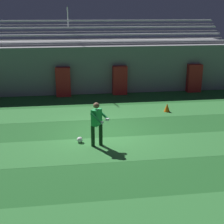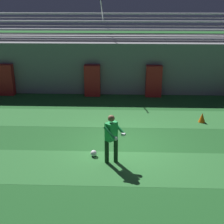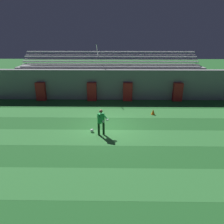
{
  "view_description": "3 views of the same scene",
  "coord_description": "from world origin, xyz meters",
  "px_view_note": "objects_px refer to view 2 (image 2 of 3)",
  "views": [
    {
      "loc": [
        -1.22,
        -11.99,
        4.79
      ],
      "look_at": [
        0.4,
        -0.0,
        0.85
      ],
      "focal_mm": 50.0,
      "sensor_mm": 36.0,
      "label": 1
    },
    {
      "loc": [
        0.0,
        -10.45,
        5.17
      ],
      "look_at": [
        -0.36,
        -0.34,
        1.39
      ],
      "focal_mm": 50.0,
      "sensor_mm": 36.0,
      "label": 2
    },
    {
      "loc": [
        0.5,
        -13.67,
        6.02
      ],
      "look_at": [
        0.32,
        -1.14,
        1.44
      ],
      "focal_mm": 35.0,
      "sensor_mm": 36.0,
      "label": 3
    }
  ],
  "objects_px": {
    "padding_pillar_gate_left": "(92,81)",
    "padding_pillar_far_left": "(6,80)",
    "goalkeeper": "(112,136)",
    "padding_pillar_gate_right": "(154,81)",
    "traffic_cone": "(202,118)",
    "soccer_ball": "(94,153)"
  },
  "relations": [
    {
      "from": "soccer_ball",
      "to": "padding_pillar_gate_right",
      "type": "bearing_deg",
      "value": 69.18
    },
    {
      "from": "padding_pillar_gate_right",
      "to": "goalkeeper",
      "type": "bearing_deg",
      "value": -105.28
    },
    {
      "from": "padding_pillar_far_left",
      "to": "traffic_cone",
      "type": "relative_size",
      "value": 4.03
    },
    {
      "from": "goalkeeper",
      "to": "traffic_cone",
      "type": "relative_size",
      "value": 3.98
    },
    {
      "from": "padding_pillar_far_left",
      "to": "traffic_cone",
      "type": "xyz_separation_m",
      "value": [
        9.88,
        -3.68,
        -0.64
      ]
    },
    {
      "from": "padding_pillar_gate_right",
      "to": "soccer_ball",
      "type": "distance_m",
      "value": 7.45
    },
    {
      "from": "goalkeeper",
      "to": "soccer_ball",
      "type": "bearing_deg",
      "value": 148.32
    },
    {
      "from": "padding_pillar_gate_left",
      "to": "padding_pillar_far_left",
      "type": "relative_size",
      "value": 1.0
    },
    {
      "from": "goalkeeper",
      "to": "padding_pillar_far_left",
      "type": "bearing_deg",
      "value": 129.73
    },
    {
      "from": "padding_pillar_gate_left",
      "to": "soccer_ball",
      "type": "relative_size",
      "value": 7.7
    },
    {
      "from": "padding_pillar_gate_right",
      "to": "padding_pillar_far_left",
      "type": "bearing_deg",
      "value": 180.0
    },
    {
      "from": "traffic_cone",
      "to": "soccer_ball",
      "type": "bearing_deg",
      "value": -143.74
    },
    {
      "from": "goalkeeper",
      "to": "padding_pillar_gate_right",
      "type": "bearing_deg",
      "value": 74.72
    },
    {
      "from": "padding_pillar_gate_left",
      "to": "padding_pillar_far_left",
      "type": "distance_m",
      "value": 4.76
    },
    {
      "from": "goalkeeper",
      "to": "padding_pillar_gate_left",
      "type": "bearing_deg",
      "value": 100.24
    },
    {
      "from": "padding_pillar_far_left",
      "to": "soccer_ball",
      "type": "height_order",
      "value": "padding_pillar_far_left"
    },
    {
      "from": "padding_pillar_gate_left",
      "to": "soccer_ball",
      "type": "height_order",
      "value": "padding_pillar_gate_left"
    },
    {
      "from": "padding_pillar_far_left",
      "to": "traffic_cone",
      "type": "bearing_deg",
      "value": -20.42
    },
    {
      "from": "padding_pillar_far_left",
      "to": "goalkeeper",
      "type": "relative_size",
      "value": 1.01
    },
    {
      "from": "traffic_cone",
      "to": "goalkeeper",
      "type": "bearing_deg",
      "value": -136.19
    },
    {
      "from": "traffic_cone",
      "to": "padding_pillar_gate_right",
      "type": "bearing_deg",
      "value": 116.03
    },
    {
      "from": "padding_pillar_far_left",
      "to": "padding_pillar_gate_right",
      "type": "bearing_deg",
      "value": 0.0
    }
  ]
}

